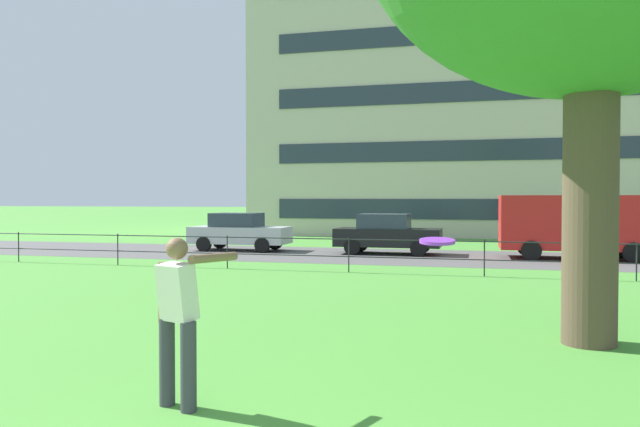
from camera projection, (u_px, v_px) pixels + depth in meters
name	position (u px, v px, depth m)	size (l,w,h in m)	color
street_strip	(429.00, 257.00, 22.05)	(80.00, 6.45, 0.01)	#565454
park_fence	(415.00, 250.00, 16.99)	(34.00, 0.04, 1.00)	#232328
person_thrower	(178.00, 316.00, 6.10)	(0.71, 0.72, 1.72)	#383842
frisbee	(437.00, 241.00, 4.60)	(0.31, 0.31, 0.05)	purple
car_silver_center	(239.00, 232.00, 24.83)	(4.02, 1.86, 1.54)	#B7BABF
car_black_left	(387.00, 234.00, 23.26)	(4.01, 1.84, 1.54)	black
panel_van_far_left	(574.00, 223.00, 21.33)	(5.03, 2.17, 2.24)	red
apartment_building_background	(475.00, 102.00, 36.95)	(25.94, 10.56, 16.03)	beige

